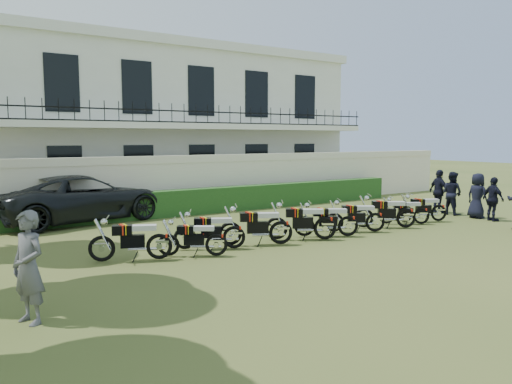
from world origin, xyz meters
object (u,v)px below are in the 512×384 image
motorcycle_5 (348,221)px  suv (82,198)px  motorcycle_8 (422,212)px  motorcycle_2 (234,232)px  motorcycle_4 (325,223)px  officer_2 (493,199)px  motorcycle_3 (281,227)px  officer_3 (477,196)px  motorcycle_0 (159,240)px  motorcycle_6 (375,217)px  officer_5 (439,191)px  motorcycle_7 (406,213)px  motorcycle_1 (216,239)px  officer_4 (452,193)px  inspector (28,267)px  motorcycle_9 (439,209)px

motorcycle_5 → suv: size_ratio=0.28×
motorcycle_8 → motorcycle_2: bearing=124.8°
motorcycle_4 → officer_2: officer_2 is taller
motorcycle_3 → officer_3: size_ratio=1.11×
motorcycle_0 → motorcycle_2: (2.15, 0.02, -0.02)m
motorcycle_6 → officer_5: bearing=-40.9°
motorcycle_7 → motorcycle_4: bearing=125.5°
motorcycle_2 → officer_2: 10.26m
motorcycle_2 → motorcycle_3: 1.39m
motorcycle_3 → suv: (-3.59, 7.16, 0.32)m
motorcycle_1 → motorcycle_4: motorcycle_4 is taller
motorcycle_2 → officer_4: 10.29m
motorcycle_4 → suv: 8.92m
motorcycle_6 → motorcycle_2: bearing=118.3°
motorcycle_1 → inspector: inspector is taller
motorcycle_1 → motorcycle_6: bearing=-56.3°
motorcycle_6 → motorcycle_7: motorcycle_7 is taller
motorcycle_2 → motorcycle_6: 5.00m
officer_3 → officer_4: bearing=7.3°
motorcycle_6 → motorcycle_9: (3.43, 0.17, -0.01)m
motorcycle_4 → motorcycle_6: (2.15, 0.05, -0.04)m
motorcycle_3 → officer_2: bearing=-68.3°
officer_3 → inspector: bearing=102.3°
motorcycle_3 → motorcycle_7: motorcycle_3 is taller
motorcycle_1 → motorcycle_9: (9.23, 0.25, 0.02)m
motorcycle_1 → inspector: 5.28m
motorcycle_8 → suv: 12.01m
motorcycle_2 → officer_2: bearing=-67.8°
motorcycle_8 → officer_3: 2.95m
motorcycle_1 → officer_5: (11.03, 1.59, 0.43)m
motorcycle_3 → motorcycle_9: 7.05m
inspector → officer_3: (15.86, 2.33, -0.08)m
officer_3 → motorcycle_7: bearing=93.9°
motorcycle_5 → officer_4: officer_4 is taller
inspector → motorcycle_1: bearing=92.2°
suv → motorcycle_0: bearing=169.9°
motorcycle_4 → motorcycle_3: bearing=116.5°
motorcycle_5 → inspector: (-9.29, -2.35, 0.43)m
motorcycle_1 → motorcycle_4: (3.65, 0.03, 0.08)m
motorcycle_5 → inspector: 9.59m
motorcycle_9 → suv: size_ratio=0.28×
motorcycle_6 → officer_5: officer_5 is taller
motorcycle_7 → motorcycle_8: size_ratio=1.18×
motorcycle_2 → inspector: size_ratio=0.94×
motorcycle_4 → inspector: (-8.37, -2.35, 0.40)m
motorcycle_6 → motorcycle_1: bearing=123.7°
motorcycle_9 → officer_3: (1.91, -0.25, 0.38)m
motorcycle_7 → officer_3: 3.98m
motorcycle_4 → motorcycle_7: (3.53, -0.02, -0.01)m
suv → officer_4: 14.00m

